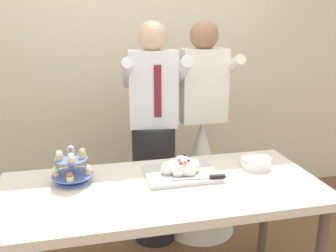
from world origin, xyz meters
TOP-DOWN VIEW (x-y plane):
  - rear_wall at (0.00, 1.46)m, footprint 5.20×0.10m
  - dessert_table at (0.00, 0.00)m, footprint 1.80×0.80m
  - cupcake_stand at (-0.48, 0.16)m, footprint 0.23×0.23m
  - main_cake_tray at (0.14, 0.11)m, footprint 0.44×0.31m
  - plate_stack at (0.63, 0.13)m, footprint 0.19×0.19m
  - person_groom at (0.09, 0.71)m, footprint 0.51×0.54m
  - person_bride at (0.48, 0.75)m, footprint 0.56×0.56m

SIDE VIEW (x-z plane):
  - person_bride at x=0.48m, z-range -0.25..1.41m
  - dessert_table at x=0.00m, z-range 0.31..1.09m
  - person_groom at x=0.09m, z-range -0.08..1.58m
  - plate_stack at x=0.63m, z-range 0.78..0.84m
  - main_cake_tray at x=0.14m, z-range 0.75..0.88m
  - cupcake_stand at x=-0.48m, z-range 0.75..0.96m
  - rear_wall at x=0.00m, z-range 0.00..2.90m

